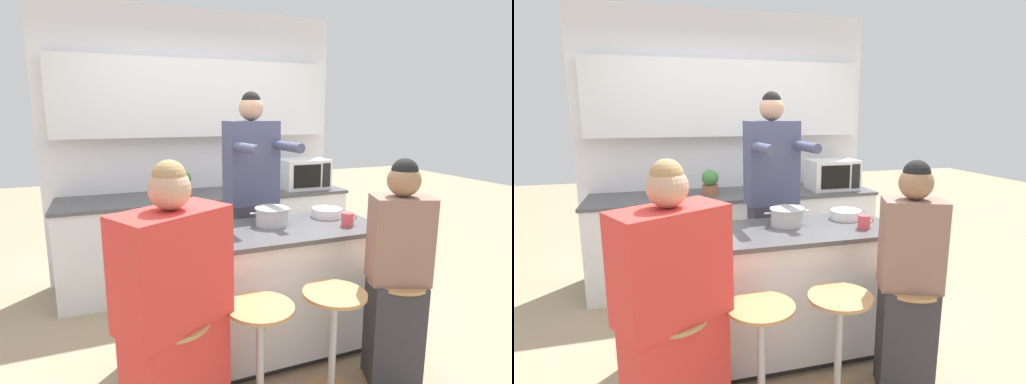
# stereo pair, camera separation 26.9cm
# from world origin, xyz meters

# --- Properties ---
(ground_plane) EXTENTS (16.00, 16.00, 0.00)m
(ground_plane) POSITION_xyz_m (0.00, 0.00, 0.00)
(ground_plane) COLOR tan
(wall_back) EXTENTS (3.01, 0.22, 2.70)m
(wall_back) POSITION_xyz_m (0.00, 1.70, 1.54)
(wall_back) COLOR white
(wall_back) RESTS_ON ground_plane
(back_counter) EXTENTS (2.80, 0.69, 0.90)m
(back_counter) POSITION_xyz_m (0.00, 1.37, 0.45)
(back_counter) COLOR silver
(back_counter) RESTS_ON ground_plane
(kitchen_island) EXTENTS (1.71, 0.65, 0.91)m
(kitchen_island) POSITION_xyz_m (0.00, 0.00, 0.46)
(kitchen_island) COLOR black
(kitchen_island) RESTS_ON ground_plane
(bar_stool_leftmost) EXTENTS (0.38, 0.38, 0.68)m
(bar_stool_leftmost) POSITION_xyz_m (-0.68, -0.57, 0.37)
(bar_stool_leftmost) COLOR tan
(bar_stool_leftmost) RESTS_ON ground_plane
(bar_stool_center_left) EXTENTS (0.38, 0.38, 0.68)m
(bar_stool_center_left) POSITION_xyz_m (-0.23, -0.58, 0.37)
(bar_stool_center_left) COLOR tan
(bar_stool_center_left) RESTS_ON ground_plane
(bar_stool_center_right) EXTENTS (0.38, 0.38, 0.68)m
(bar_stool_center_right) POSITION_xyz_m (0.23, -0.58, 0.37)
(bar_stool_center_right) COLOR tan
(bar_stool_center_right) RESTS_ON ground_plane
(bar_stool_rightmost) EXTENTS (0.38, 0.38, 0.68)m
(bar_stool_rightmost) POSITION_xyz_m (0.68, -0.58, 0.37)
(bar_stool_rightmost) COLOR tan
(bar_stool_rightmost) RESTS_ON ground_plane
(person_cooking) EXTENTS (0.45, 0.61, 1.85)m
(person_cooking) POSITION_xyz_m (0.15, 0.53, 0.92)
(person_cooking) COLOR #383842
(person_cooking) RESTS_ON ground_plane
(person_wrapped_blanket) EXTENTS (0.61, 0.51, 1.48)m
(person_wrapped_blanket) POSITION_xyz_m (-0.68, -0.59, 0.69)
(person_wrapped_blanket) COLOR red
(person_wrapped_blanket) RESTS_ON ground_plane
(person_seated_near) EXTENTS (0.40, 0.36, 1.43)m
(person_seated_near) POSITION_xyz_m (0.66, -0.59, 0.66)
(person_seated_near) COLOR #333338
(person_seated_near) RESTS_ON ground_plane
(cooking_pot) EXTENTS (0.33, 0.24, 0.12)m
(cooking_pot) POSITION_xyz_m (0.13, 0.10, 0.97)
(cooking_pot) COLOR #B7BABC
(cooking_pot) RESTS_ON kitchen_island
(fruit_bowl) EXTENTS (0.23, 0.23, 0.07)m
(fruit_bowl) POSITION_xyz_m (0.61, 0.15, 0.94)
(fruit_bowl) COLOR white
(fruit_bowl) RESTS_ON kitchen_island
(mixing_bowl_steel) EXTENTS (0.22, 0.22, 0.06)m
(mixing_bowl_steel) POSITION_xyz_m (-0.70, 0.08, 0.94)
(mixing_bowl_steel) COLOR silver
(mixing_bowl_steel) RESTS_ON kitchen_island
(coffee_cup_near) EXTENTS (0.12, 0.08, 0.09)m
(coffee_cup_near) POSITION_xyz_m (0.61, -0.12, 0.95)
(coffee_cup_near) COLOR #DB4C51
(coffee_cup_near) RESTS_ON kitchen_island
(banana_bunch) EXTENTS (0.18, 0.13, 0.06)m
(banana_bunch) POSITION_xyz_m (-0.47, 0.13, 0.94)
(banana_bunch) COLOR yellow
(banana_bunch) RESTS_ON kitchen_island
(microwave) EXTENTS (0.49, 0.38, 0.31)m
(microwave) POSITION_xyz_m (1.02, 1.32, 1.05)
(microwave) COLOR white
(microwave) RESTS_ON back_counter
(potted_plant) EXTENTS (0.16, 0.16, 0.24)m
(potted_plant) POSITION_xyz_m (-0.24, 1.37, 1.02)
(potted_plant) COLOR #A86042
(potted_plant) RESTS_ON back_counter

